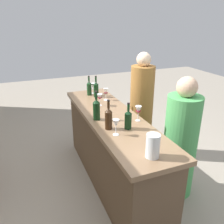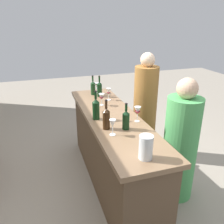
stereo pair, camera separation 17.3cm
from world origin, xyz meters
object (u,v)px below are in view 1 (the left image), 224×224
object	(u,v)px
wine_glass_near_right	(93,86)
person_left_guest	(180,144)
wine_bottle_second_right_dark_green	(96,89)
person_center_guest	(141,109)
wine_bottle_center_dark_green	(97,109)
wine_glass_near_left	(138,111)
wine_bottle_rightmost_olive_green	(89,88)
water_pitcher	(153,146)
wine_glass_far_left	(100,97)
wine_glass_far_center	(116,124)
wine_bottle_leftmost_dark_green	(128,119)
wine_bottle_second_left_amber_brown	(109,118)
wine_glass_near_center	(106,92)

from	to	relation	value
wine_glass_near_right	person_left_guest	distance (m)	1.56
wine_bottle_second_right_dark_green	wine_glass_near_right	bearing A→B (deg)	-1.64
wine_glass_near_right	person_center_guest	bearing A→B (deg)	-122.10
wine_bottle_center_dark_green	wine_glass_near_left	bearing A→B (deg)	-115.92
wine_bottle_rightmost_olive_green	water_pitcher	size ratio (longest dim) A/B	1.39
wine_glass_near_left	wine_glass_far_left	bearing A→B (deg)	20.80
wine_glass_far_center	wine_bottle_center_dark_green	bearing A→B (deg)	7.49
wine_glass_near_left	wine_glass_far_left	size ratio (longest dim) A/B	1.11
wine_bottle_rightmost_olive_green	wine_glass_near_right	world-z (taller)	wine_bottle_rightmost_olive_green
wine_glass_far_left	wine_bottle_center_dark_green	bearing A→B (deg)	156.46
wine_glass_far_center	water_pitcher	distance (m)	0.50
wine_bottle_leftmost_dark_green	wine_bottle_rightmost_olive_green	world-z (taller)	wine_bottle_rightmost_olive_green
wine_glass_near_right	wine_glass_far_left	xyz separation A→B (m)	(-0.54, 0.08, -0.01)
wine_glass_far_left	person_center_guest	world-z (taller)	person_center_guest
wine_glass_near_right	wine_glass_near_left	bearing A→B (deg)	-172.17
wine_bottle_second_left_amber_brown	wine_glass_far_center	size ratio (longest dim) A/B	1.93
wine_glass_near_left	water_pitcher	size ratio (longest dim) A/B	0.84
wine_glass_near_center	wine_glass_near_right	bearing A→B (deg)	11.30
wine_bottle_second_left_amber_brown	wine_glass_near_left	size ratio (longest dim) A/B	1.82
wine_glass_far_left	wine_glass_far_center	world-z (taller)	wine_glass_far_center
wine_glass_far_center	person_left_guest	size ratio (longest dim) A/B	0.11
wine_bottle_leftmost_dark_green	wine_glass_near_left	world-z (taller)	wine_bottle_leftmost_dark_green
wine_bottle_leftmost_dark_green	wine_glass_near_center	xyz separation A→B (m)	(0.94, -0.10, 0.01)
wine_glass_far_center	water_pitcher	xyz separation A→B (m)	(-0.48, -0.13, -0.01)
wine_bottle_center_dark_green	water_pitcher	world-z (taller)	wine_bottle_center_dark_green
wine_glass_near_center	wine_glass_far_center	size ratio (longest dim) A/B	1.03
wine_bottle_rightmost_olive_green	wine_glass_far_center	distance (m)	1.34
wine_glass_near_left	wine_glass_far_center	xyz separation A→B (m)	(-0.23, 0.36, -0.00)
wine_glass_near_left	person_left_guest	bearing A→B (deg)	-115.27
wine_glass_far_center	person_left_guest	world-z (taller)	person_left_guest
wine_bottle_second_left_amber_brown	wine_glass_far_center	distance (m)	0.15
wine_bottle_rightmost_olive_green	wine_glass_near_center	bearing A→B (deg)	-154.88
person_center_guest	person_left_guest	bearing A→B (deg)	92.41
wine_glass_near_left	person_left_guest	world-z (taller)	person_left_guest
wine_bottle_leftmost_dark_green	person_left_guest	bearing A→B (deg)	-96.48
wine_bottle_second_right_dark_green	wine_bottle_rightmost_olive_green	bearing A→B (deg)	29.79
wine_bottle_center_dark_green	wine_glass_near_right	size ratio (longest dim) A/B	2.10
wine_bottle_leftmost_dark_green	wine_bottle_center_dark_green	world-z (taller)	wine_bottle_center_dark_green
wine_bottle_rightmost_olive_green	person_left_guest	world-z (taller)	person_left_guest
wine_glass_near_right	person_center_guest	size ratio (longest dim) A/B	0.10
wine_glass_near_left	water_pitcher	xyz separation A→B (m)	(-0.70, 0.24, -0.02)
wine_glass_near_right	person_left_guest	xyz separation A→B (m)	(-1.38, -0.61, -0.40)
wine_glass_near_left	wine_glass_near_center	distance (m)	0.80
wine_bottle_leftmost_dark_green	water_pitcher	bearing A→B (deg)	175.52
person_left_guest	wine_glass_near_left	bearing A→B (deg)	-46.69
wine_bottle_second_right_dark_green	wine_glass_near_left	world-z (taller)	wine_bottle_second_right_dark_green
wine_glass_near_center	person_center_guest	bearing A→B (deg)	-93.15
wine_bottle_center_dark_green	wine_bottle_rightmost_olive_green	size ratio (longest dim) A/B	1.16
person_left_guest	wine_bottle_second_right_dark_green	bearing A→B (deg)	-84.25
wine_bottle_center_dark_green	wine_glass_near_right	xyz separation A→B (m)	(0.96, -0.26, -0.01)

